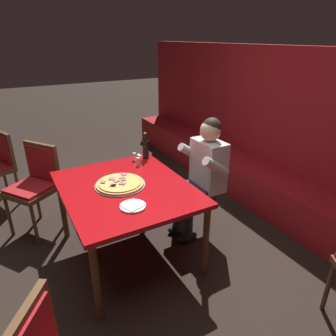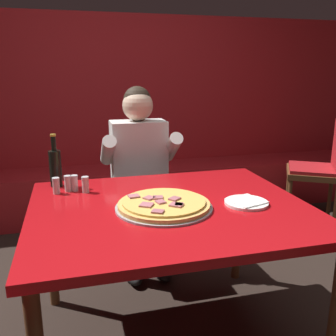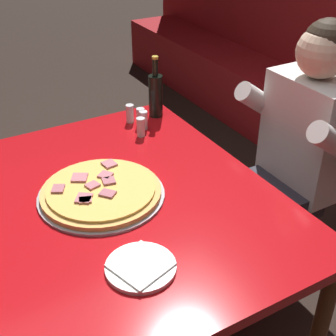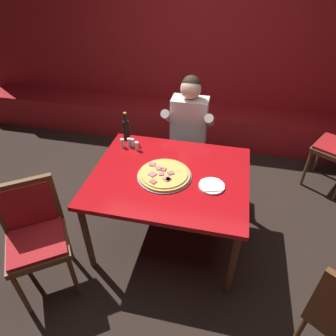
{
  "view_description": "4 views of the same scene",
  "coord_description": "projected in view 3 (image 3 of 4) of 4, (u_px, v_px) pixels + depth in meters",
  "views": [
    {
      "loc": [
        2.28,
        -0.83,
        2.0
      ],
      "look_at": [
        0.17,
        0.35,
        0.93
      ],
      "focal_mm": 32.0,
      "sensor_mm": 36.0,
      "label": 1
    },
    {
      "loc": [
        -0.43,
        -1.63,
        1.38
      ],
      "look_at": [
        0.03,
        0.17,
        0.89
      ],
      "focal_mm": 40.0,
      "sensor_mm": 36.0,
      "label": 2
    },
    {
      "loc": [
        1.27,
        -0.51,
        1.73
      ],
      "look_at": [
        0.05,
        0.19,
        0.85
      ],
      "focal_mm": 50.0,
      "sensor_mm": 36.0,
      "label": 3
    },
    {
      "loc": [
        0.41,
        -1.92,
        2.32
      ],
      "look_at": [
        -0.04,
        0.13,
        0.72
      ],
      "focal_mm": 32.0,
      "sensor_mm": 36.0,
      "label": 4
    }
  ],
  "objects": [
    {
      "name": "beer_bottle",
      "position": [
        156.0,
        94.0,
        2.19
      ],
      "size": [
        0.07,
        0.07,
        0.29
      ],
      "color": "black",
      "rests_on": "main_dining_table"
    },
    {
      "name": "shaker_parmesan",
      "position": [
        144.0,
        121.0,
        2.11
      ],
      "size": [
        0.04,
        0.04,
        0.09
      ],
      "color": "silver",
      "rests_on": "main_dining_table"
    },
    {
      "name": "diner_seated_blue_shirt",
      "position": [
        291.0,
        154.0,
        2.03
      ],
      "size": [
        0.53,
        0.53,
        1.27
      ],
      "color": "black",
      "rests_on": "ground_plane"
    },
    {
      "name": "shaker_red_pepper_flakes",
      "position": [
        141.0,
        118.0,
        2.13
      ],
      "size": [
        0.04,
        0.04,
        0.09
      ],
      "color": "silver",
      "rests_on": "main_dining_table"
    },
    {
      "name": "plate_white_paper",
      "position": [
        141.0,
        267.0,
        1.36
      ],
      "size": [
        0.21,
        0.21,
        0.02
      ],
      "color": "white",
      "rests_on": "main_dining_table"
    },
    {
      "name": "pizza",
      "position": [
        101.0,
        192.0,
        1.67
      ],
      "size": [
        0.45,
        0.45,
        0.05
      ],
      "color": "#9E9EA3",
      "rests_on": "main_dining_table"
    },
    {
      "name": "shaker_black_pepper",
      "position": [
        130.0,
        114.0,
        2.17
      ],
      "size": [
        0.04,
        0.04,
        0.09
      ],
      "color": "silver",
      "rests_on": "main_dining_table"
    },
    {
      "name": "shaker_oregano",
      "position": [
        141.0,
        128.0,
        2.05
      ],
      "size": [
        0.04,
        0.04,
        0.09
      ],
      "color": "silver",
      "rests_on": "main_dining_table"
    },
    {
      "name": "main_dining_table",
      "position": [
        116.0,
        215.0,
        1.7
      ],
      "size": [
        1.31,
        1.09,
        0.75
      ],
      "color": "brown",
      "rests_on": "ground_plane"
    }
  ]
}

